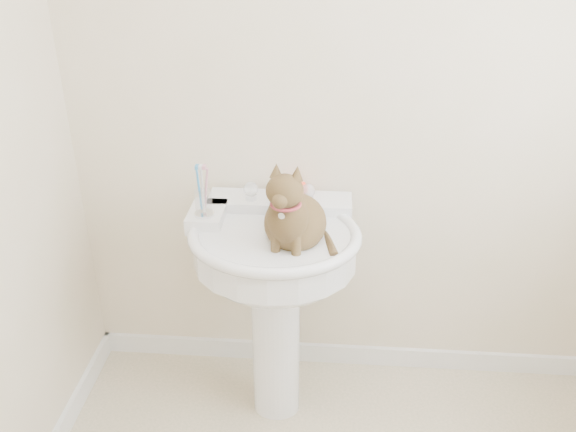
# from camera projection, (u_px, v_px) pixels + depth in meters

# --- Properties ---
(wall_back) EXTENTS (2.20, 0.00, 2.50)m
(wall_back) POSITION_uv_depth(u_px,v_px,m) (365.00, 85.00, 2.13)
(wall_back) COLOR beige
(wall_back) RESTS_ON ground
(baseboard_back) EXTENTS (2.20, 0.02, 0.09)m
(baseboard_back) POSITION_uv_depth(u_px,v_px,m) (349.00, 354.00, 2.69)
(baseboard_back) COLOR white
(baseboard_back) RESTS_ON floor
(pedestal_sink) EXTENTS (0.62, 0.60, 0.85)m
(pedestal_sink) POSITION_uv_depth(u_px,v_px,m) (275.00, 267.00, 2.17)
(pedestal_sink) COLOR white
(pedestal_sink) RESTS_ON floor
(faucet) EXTENTS (0.28, 0.12, 0.14)m
(faucet) POSITION_uv_depth(u_px,v_px,m) (279.00, 193.00, 2.20)
(faucet) COLOR silver
(faucet) RESTS_ON pedestal_sink
(soap_bar) EXTENTS (0.10, 0.08, 0.03)m
(soap_bar) POSITION_uv_depth(u_px,v_px,m) (295.00, 189.00, 2.29)
(soap_bar) COLOR red
(soap_bar) RESTS_ON pedestal_sink
(toothbrush_cup) EXTENTS (0.07, 0.07, 0.18)m
(toothbrush_cup) POSITION_uv_depth(u_px,v_px,m) (204.00, 202.00, 2.11)
(toothbrush_cup) COLOR silver
(toothbrush_cup) RESTS_ON pedestal_sink
(cat) EXTENTS (0.23, 0.29, 0.43)m
(cat) POSITION_uv_depth(u_px,v_px,m) (294.00, 219.00, 2.01)
(cat) COLOR brown
(cat) RESTS_ON pedestal_sink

